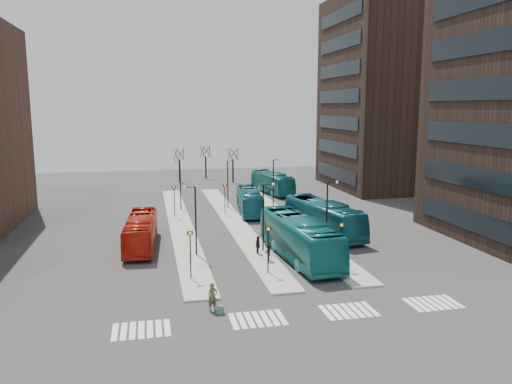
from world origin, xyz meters
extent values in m
plane|color=#2C2C2E|center=(0.00, 0.00, 0.00)|extent=(160.00, 160.00, 0.00)
cube|color=gray|center=(-4.00, 30.00, 0.07)|extent=(2.50, 45.00, 0.15)
cube|color=gray|center=(2.00, 30.00, 0.07)|extent=(2.50, 45.00, 0.15)
cube|color=gray|center=(8.00, 30.00, 0.07)|extent=(2.50, 45.00, 0.15)
cube|color=navy|center=(-3.13, 5.32, 0.27)|extent=(0.52, 0.46, 0.54)
imported|color=#B41B0D|center=(-8.15, 21.91, 1.49)|extent=(3.16, 10.86, 2.99)
imported|color=#146868|center=(5.20, 15.48, 1.83)|extent=(3.96, 13.35, 3.67)
imported|color=#155F6D|center=(4.78, 34.79, 1.48)|extent=(3.61, 10.82, 2.96)
imported|color=#114F59|center=(10.11, 23.03, 1.73)|extent=(4.98, 12.72, 3.46)
imported|color=#135D5F|center=(11.01, 48.07, 1.58)|extent=(4.33, 11.65, 3.17)
imported|color=#48492B|center=(-3.53, 5.90, 0.93)|extent=(0.79, 0.64, 1.86)
imported|color=black|center=(-8.65, 19.21, 0.84)|extent=(1.01, 0.92, 1.68)
imported|color=black|center=(1.93, 17.09, 0.87)|extent=(0.53, 1.06, 1.74)
imported|color=black|center=(2.31, 15.06, 0.84)|extent=(0.68, 1.12, 1.68)
cube|color=silver|center=(-9.50, 4.00, 0.01)|extent=(0.35, 2.40, 0.01)
cube|color=silver|center=(-9.00, 4.00, 0.01)|extent=(0.35, 2.40, 0.01)
cube|color=silver|center=(-8.50, 4.00, 0.01)|extent=(0.35, 2.40, 0.01)
cube|color=silver|center=(-8.00, 4.00, 0.01)|extent=(0.35, 2.40, 0.01)
cube|color=silver|center=(-7.50, 4.00, 0.01)|extent=(0.35, 2.40, 0.01)
cube|color=silver|center=(-7.00, 4.00, 0.01)|extent=(0.35, 2.40, 0.01)
cube|color=silver|center=(-6.50, 4.00, 0.01)|extent=(0.35, 2.40, 0.01)
cube|color=silver|center=(-2.50, 4.00, 0.01)|extent=(0.35, 2.40, 0.01)
cube|color=silver|center=(-2.00, 4.00, 0.01)|extent=(0.35, 2.40, 0.01)
cube|color=silver|center=(-1.50, 4.00, 0.01)|extent=(0.35, 2.40, 0.01)
cube|color=silver|center=(-1.00, 4.00, 0.01)|extent=(0.35, 2.40, 0.01)
cube|color=silver|center=(-0.50, 4.00, 0.01)|extent=(0.35, 2.40, 0.01)
cube|color=silver|center=(0.00, 4.00, 0.01)|extent=(0.35, 2.40, 0.01)
cube|color=silver|center=(0.50, 4.00, 0.01)|extent=(0.35, 2.40, 0.01)
cube|color=silver|center=(3.50, 4.00, 0.01)|extent=(0.35, 2.40, 0.01)
cube|color=silver|center=(4.00, 4.00, 0.01)|extent=(0.35, 2.40, 0.01)
cube|color=silver|center=(4.50, 4.00, 0.01)|extent=(0.35, 2.40, 0.01)
cube|color=silver|center=(5.00, 4.00, 0.01)|extent=(0.35, 2.40, 0.01)
cube|color=silver|center=(5.50, 4.00, 0.01)|extent=(0.35, 2.40, 0.01)
cube|color=silver|center=(6.00, 4.00, 0.01)|extent=(0.35, 2.40, 0.01)
cube|color=silver|center=(6.50, 4.00, 0.01)|extent=(0.35, 2.40, 0.01)
cube|color=silver|center=(9.50, 4.00, 0.01)|extent=(0.35, 2.40, 0.01)
cube|color=silver|center=(10.00, 4.00, 0.01)|extent=(0.35, 2.40, 0.01)
cube|color=silver|center=(10.50, 4.00, 0.01)|extent=(0.35, 2.40, 0.01)
cube|color=silver|center=(11.00, 4.00, 0.01)|extent=(0.35, 2.40, 0.01)
cube|color=silver|center=(11.50, 4.00, 0.01)|extent=(0.35, 2.40, 0.01)
cube|color=silver|center=(12.00, 4.00, 0.01)|extent=(0.35, 2.40, 0.01)
cube|color=silver|center=(12.50, 4.00, 0.01)|extent=(0.35, 2.40, 0.01)
cube|color=black|center=(21.94, 16.00, 2.50)|extent=(0.12, 16.00, 2.00)
cube|color=black|center=(21.94, 16.00, 6.50)|extent=(0.12, 16.00, 2.00)
cube|color=black|center=(21.94, 16.00, 10.50)|extent=(0.12, 16.00, 2.00)
cube|color=black|center=(21.94, 16.00, 14.50)|extent=(0.12, 16.00, 2.00)
cube|color=black|center=(21.94, 16.00, 18.50)|extent=(0.12, 16.00, 2.00)
cube|color=black|center=(32.00, 50.00, 15.00)|extent=(20.00, 20.00, 30.00)
cube|color=black|center=(21.94, 50.00, 2.50)|extent=(0.12, 16.00, 2.00)
cube|color=black|center=(21.94, 50.00, 6.50)|extent=(0.12, 16.00, 2.00)
cube|color=black|center=(21.94, 50.00, 10.50)|extent=(0.12, 16.00, 2.00)
cube|color=black|center=(21.94, 50.00, 14.50)|extent=(0.12, 16.00, 2.00)
cube|color=black|center=(21.94, 50.00, 18.50)|extent=(0.12, 16.00, 2.00)
cube|color=black|center=(21.94, 50.00, 22.50)|extent=(0.12, 16.00, 2.00)
cube|color=black|center=(21.94, 50.00, 26.50)|extent=(0.12, 16.00, 2.00)
cylinder|color=black|center=(-4.40, 12.00, 1.90)|extent=(0.10, 0.10, 3.50)
cube|color=black|center=(-4.40, 12.00, 3.65)|extent=(0.45, 0.10, 0.30)
cube|color=yellow|center=(-4.40, 11.94, 3.65)|extent=(0.20, 0.02, 0.20)
cylinder|color=black|center=(-4.40, 34.00, 1.90)|extent=(0.10, 0.10, 3.50)
cube|color=black|center=(-4.40, 34.00, 3.65)|extent=(0.45, 0.10, 0.30)
cube|color=yellow|center=(-4.40, 33.94, 3.65)|extent=(0.20, 0.02, 0.20)
cylinder|color=black|center=(1.60, 12.00, 1.90)|extent=(0.10, 0.10, 3.50)
cube|color=black|center=(1.60, 12.00, 3.65)|extent=(0.45, 0.10, 0.30)
cube|color=yellow|center=(1.60, 11.94, 3.65)|extent=(0.20, 0.02, 0.20)
cylinder|color=black|center=(1.60, 34.00, 1.90)|extent=(0.10, 0.10, 3.50)
cube|color=black|center=(1.60, 34.00, 3.65)|extent=(0.45, 0.10, 0.30)
cube|color=yellow|center=(1.60, 33.94, 3.65)|extent=(0.20, 0.02, 0.20)
cylinder|color=black|center=(7.60, 12.00, 1.90)|extent=(0.10, 0.10, 3.50)
cube|color=black|center=(7.60, 12.00, 3.65)|extent=(0.45, 0.10, 0.30)
cube|color=yellow|center=(7.60, 11.94, 3.65)|extent=(0.20, 0.02, 0.20)
cylinder|color=black|center=(7.60, 34.00, 1.90)|extent=(0.10, 0.10, 3.50)
cube|color=black|center=(7.60, 34.00, 3.65)|extent=(0.45, 0.10, 0.30)
cube|color=yellow|center=(7.60, 33.94, 3.65)|extent=(0.20, 0.02, 0.20)
cylinder|color=black|center=(-3.40, 18.00, 3.15)|extent=(0.14, 0.14, 6.00)
cylinder|color=black|center=(-3.85, 18.00, 6.15)|extent=(0.90, 0.08, 0.08)
sphere|color=silver|center=(-4.30, 18.00, 6.15)|extent=(0.24, 0.24, 0.24)
cylinder|color=black|center=(-3.40, 38.00, 3.15)|extent=(0.14, 0.14, 6.00)
cylinder|color=black|center=(-3.85, 38.00, 6.15)|extent=(0.90, 0.08, 0.08)
sphere|color=silver|center=(-4.30, 38.00, 6.15)|extent=(0.24, 0.24, 0.24)
cylinder|color=black|center=(2.60, 18.00, 3.15)|extent=(0.14, 0.14, 6.00)
cylinder|color=black|center=(3.05, 18.00, 6.15)|extent=(0.90, 0.08, 0.08)
sphere|color=silver|center=(3.50, 18.00, 6.15)|extent=(0.24, 0.24, 0.24)
cylinder|color=black|center=(2.60, 38.00, 3.15)|extent=(0.14, 0.14, 6.00)
cylinder|color=black|center=(3.05, 38.00, 6.15)|extent=(0.90, 0.08, 0.08)
sphere|color=silver|center=(3.50, 38.00, 6.15)|extent=(0.24, 0.24, 0.24)
cylinder|color=black|center=(8.60, 18.00, 3.15)|extent=(0.14, 0.14, 6.00)
cylinder|color=black|center=(9.05, 18.00, 6.15)|extent=(0.90, 0.08, 0.08)
sphere|color=silver|center=(9.50, 18.00, 6.15)|extent=(0.24, 0.24, 0.24)
cylinder|color=black|center=(8.60, 38.00, 3.15)|extent=(0.14, 0.14, 6.00)
cylinder|color=black|center=(9.05, 38.00, 6.15)|extent=(0.90, 0.08, 0.08)
sphere|color=silver|center=(9.50, 38.00, 6.15)|extent=(0.24, 0.24, 0.24)
cylinder|color=black|center=(-2.00, 62.00, 2.00)|extent=(0.30, 0.30, 4.00)
cylinder|color=black|center=(-1.30, 62.00, 4.90)|extent=(0.10, 1.56, 1.95)
cylinder|color=black|center=(-1.78, 62.67, 4.90)|extent=(1.48, 0.59, 1.97)
cylinder|color=black|center=(-2.57, 62.41, 4.90)|extent=(0.90, 1.31, 1.99)
cylinder|color=black|center=(-2.57, 61.59, 4.90)|extent=(0.89, 1.31, 1.99)
cylinder|color=black|center=(-1.79, 61.33, 4.90)|extent=(1.48, 0.58, 1.97)
cylinder|color=black|center=(3.00, 66.00, 2.00)|extent=(0.30, 0.30, 4.00)
cylinder|color=black|center=(3.70, 66.00, 4.90)|extent=(0.10, 1.56, 1.95)
cylinder|color=black|center=(3.22, 66.67, 4.90)|extent=(1.48, 0.59, 1.97)
cylinder|color=black|center=(2.43, 66.41, 4.90)|extent=(0.90, 1.31, 1.99)
cylinder|color=black|center=(2.43, 65.59, 4.90)|extent=(0.89, 1.31, 1.99)
cylinder|color=black|center=(3.21, 65.33, 4.90)|extent=(1.48, 0.58, 1.97)
cylinder|color=black|center=(7.00, 60.00, 2.00)|extent=(0.30, 0.30, 4.00)
cylinder|color=black|center=(7.70, 60.00, 4.90)|extent=(0.10, 1.56, 1.95)
cylinder|color=black|center=(7.22, 60.67, 4.90)|extent=(1.48, 0.59, 1.97)
cylinder|color=black|center=(6.43, 60.41, 4.90)|extent=(0.90, 1.31, 1.99)
cylinder|color=black|center=(6.43, 59.59, 4.90)|extent=(0.89, 1.31, 1.99)
cylinder|color=black|center=(7.21, 59.33, 4.90)|extent=(1.48, 0.58, 1.97)
camera|label=1|loc=(-7.25, -24.29, 12.92)|focal=35.00mm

